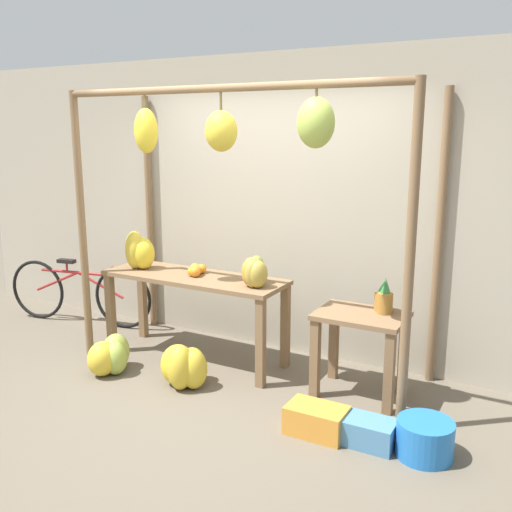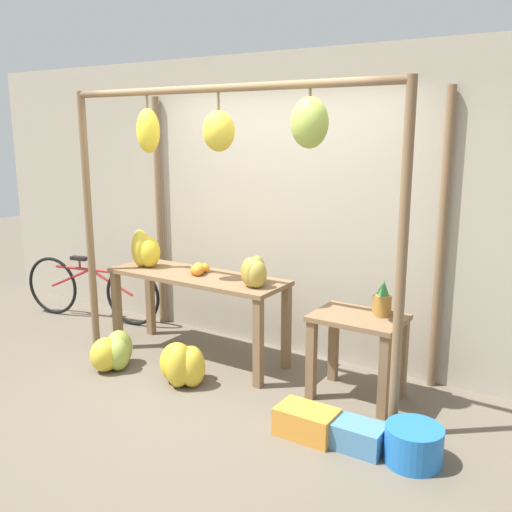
{
  "view_description": "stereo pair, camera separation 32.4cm",
  "coord_description": "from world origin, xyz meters",
  "views": [
    {
      "loc": [
        2.38,
        -3.36,
        2.11
      ],
      "look_at": [
        0.11,
        0.79,
        1.06
      ],
      "focal_mm": 40.0,
      "sensor_mm": 36.0,
      "label": 1
    },
    {
      "loc": [
        2.66,
        -3.19,
        2.11
      ],
      "look_at": [
        0.11,
        0.79,
        1.06
      ],
      "focal_mm": 40.0,
      "sensor_mm": 36.0,
      "label": 2
    }
  ],
  "objects": [
    {
      "name": "shop_wall_back",
      "position": [
        0.0,
        1.46,
        1.4
      ],
      "size": [
        8.0,
        0.08,
        2.8
      ],
      "color": "#B2A893",
      "rests_on": "ground_plane"
    },
    {
      "name": "papaya_pile",
      "position": [
        0.13,
        0.73,
        0.93
      ],
      "size": [
        0.28,
        0.31,
        0.25
      ],
      "color": "gold",
      "rests_on": "display_table_main"
    },
    {
      "name": "parked_bicycle",
      "position": [
        -2.24,
        1.02,
        0.36
      ],
      "size": [
        1.74,
        0.38,
        0.72
      ],
      "color": "black",
      "rests_on": "ground_plane"
    },
    {
      "name": "display_table_side",
      "position": [
        1.05,
        0.82,
        0.51
      ],
      "size": [
        0.7,
        0.51,
        0.69
      ],
      "color": "brown",
      "rests_on": "ground_plane"
    },
    {
      "name": "fruit_crate_purple",
      "position": [
        1.35,
        0.11,
        0.09
      ],
      "size": [
        0.38,
        0.24,
        0.18
      ],
      "color": "#4C84B2",
      "rests_on": "ground_plane"
    },
    {
      "name": "stall_awning",
      "position": [
        0.08,
        0.61,
        1.77
      ],
      "size": [
        3.07,
        1.12,
        2.44
      ],
      "color": "brown",
      "rests_on": "ground_plane"
    },
    {
      "name": "pineapple_cluster",
      "position": [
        1.19,
        0.94,
        0.8
      ],
      "size": [
        0.16,
        0.2,
        0.28
      ],
      "color": "#A3702D",
      "rests_on": "display_table_side"
    },
    {
      "name": "ground_plane",
      "position": [
        0.0,
        0.0,
        0.0
      ],
      "size": [
        20.0,
        20.0,
        0.0
      ],
      "primitive_type": "plane",
      "color": "#665B4C"
    },
    {
      "name": "display_table_main",
      "position": [
        -0.53,
        0.79,
        0.68
      ],
      "size": [
        1.73,
        0.57,
        0.81
      ],
      "color": "brown",
      "rests_on": "ground_plane"
    },
    {
      "name": "banana_pile_ground_left",
      "position": [
        -1.01,
        0.17,
        0.16
      ],
      "size": [
        0.39,
        0.48,
        0.33
      ],
      "color": "#9EB247",
      "rests_on": "ground_plane"
    },
    {
      "name": "banana_pile_on_table",
      "position": [
        -1.13,
        0.75,
        0.98
      ],
      "size": [
        0.34,
        0.28,
        0.36
      ],
      "color": "yellow",
      "rests_on": "display_table_main"
    },
    {
      "name": "fruit_crate_white",
      "position": [
        0.99,
        0.08,
        0.1
      ],
      "size": [
        0.42,
        0.27,
        0.2
      ],
      "color": "orange",
      "rests_on": "ground_plane"
    },
    {
      "name": "banana_pile_ground_right",
      "position": [
        -0.28,
        0.26,
        0.18
      ],
      "size": [
        0.48,
        0.48,
        0.39
      ],
      "color": "gold",
      "rests_on": "ground_plane"
    },
    {
      "name": "orange_pile",
      "position": [
        -0.52,
        0.81,
        0.85
      ],
      "size": [
        0.17,
        0.23,
        0.1
      ],
      "color": "orange",
      "rests_on": "display_table_main"
    },
    {
      "name": "blue_bucket",
      "position": [
        1.73,
        0.15,
        0.12
      ],
      "size": [
        0.37,
        0.37,
        0.25
      ],
      "color": "blue",
      "rests_on": "ground_plane"
    }
  ]
}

